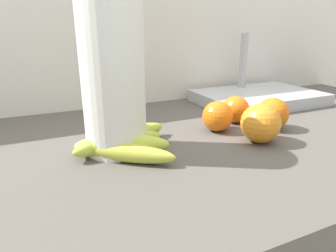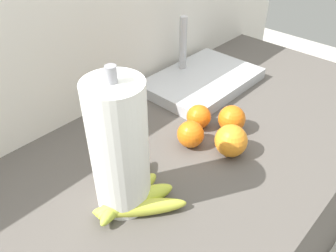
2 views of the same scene
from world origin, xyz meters
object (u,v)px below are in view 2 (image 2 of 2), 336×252
(orange_far_right, at_px, (191,134))
(sink_basin, at_px, (202,80))
(orange_center, at_px, (232,119))
(orange_back_left, at_px, (231,141))
(paper_towel_roll, at_px, (119,148))
(orange_back_right, at_px, (199,117))
(banana_bunch, at_px, (132,197))

(orange_far_right, relative_size, sink_basin, 0.19)
(orange_center, height_order, orange_back_left, orange_back_left)
(orange_far_right, relative_size, orange_back_left, 0.85)
(paper_towel_roll, bearing_deg, orange_back_right, 8.80)
(banana_bunch, height_order, orange_center, orange_center)
(orange_far_right, xyz_separation_m, orange_back_right, (0.08, 0.03, -0.00))
(banana_bunch, xyz_separation_m, orange_back_left, (0.27, -0.06, 0.02))
(banana_bunch, bearing_deg, orange_far_right, 8.47)
(paper_towel_roll, bearing_deg, orange_back_left, -15.86)
(orange_back_right, height_order, paper_towel_roll, paper_towel_roll)
(orange_back_right, distance_m, orange_back_left, 0.13)
(sink_basin, bearing_deg, banana_bunch, -157.66)
(orange_center, bearing_deg, orange_back_right, 123.02)
(banana_bunch, height_order, orange_far_right, orange_far_right)
(orange_far_right, xyz_separation_m, orange_center, (0.12, -0.04, 0.00))
(orange_back_right, bearing_deg, orange_far_right, -155.87)
(orange_back_right, relative_size, paper_towel_roll, 0.21)
(orange_back_right, relative_size, sink_basin, 0.18)
(orange_center, relative_size, orange_back_left, 0.90)
(orange_center, xyz_separation_m, paper_towel_roll, (-0.36, 0.03, 0.11))
(banana_bunch, xyz_separation_m, paper_towel_roll, (-0.00, 0.02, 0.12))
(banana_bunch, xyz_separation_m, orange_back_right, (0.31, 0.07, 0.01))
(banana_bunch, xyz_separation_m, orange_far_right, (0.23, 0.03, 0.01))
(banana_bunch, relative_size, sink_basin, 0.58)
(orange_back_left, bearing_deg, orange_center, 32.96)
(sink_basin, bearing_deg, paper_towel_roll, -159.84)
(orange_far_right, height_order, sink_basin, sink_basin)
(paper_towel_roll, bearing_deg, banana_bunch, -79.10)
(orange_far_right, xyz_separation_m, orange_back_left, (0.04, -0.09, 0.01))
(orange_far_right, distance_m, paper_towel_roll, 0.26)
(banana_bunch, relative_size, orange_back_right, 3.19)
(orange_far_right, distance_m, sink_basin, 0.31)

